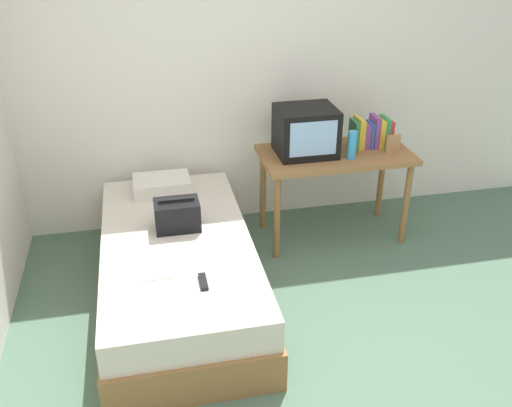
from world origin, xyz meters
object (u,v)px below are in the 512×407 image
Objects in this scene: water_bottle at (352,145)px; pillow at (162,185)px; picture_frame at (393,144)px; book_row at (371,133)px; remote_dark at (203,282)px; bed at (178,269)px; desk at (335,163)px; handbag at (177,215)px; magazine at (157,266)px; tv at (306,131)px.

water_bottle reaches higher than pillow.
book_row is at bearing 128.94° from picture_frame.
water_bottle reaches higher than remote_dark.
desk is (1.29, 0.59, 0.41)m from bed.
handbag is (-1.58, -0.51, -0.27)m from book_row.
water_bottle is at bearing -10.59° from pillow.
book_row reaches higher than pillow.
desk is 0.38m from book_row.
pillow is 1.46× the size of magazine.
water_bottle is (1.37, 0.45, 0.61)m from bed.
desk is at bearing -8.32° from tv.
magazine is 0.34m from remote_dark.
book_row reaches higher than handbag.
handbag reaches higher than pillow.
desk is at bearing 31.78° from magazine.
remote_dark is (-1.61, -1.03, -0.32)m from picture_frame.
picture_frame is 0.46× the size of handbag.
magazine is at bearing -95.51° from pillow.
magazine is at bearing -110.63° from handbag.
book_row is 1.67m from pillow.
water_bottle is 0.71× the size of handbag.
picture_frame reaches higher than desk.
picture_frame is at bearing 16.27° from bed.
desk is 0.36m from tv.
water_bottle is 0.67× the size of book_row.
tv is 1.38× the size of book_row.
desk is 4.00× the size of magazine.
remote_dark reaches higher than bed.
book_row is at bearing -2.34° from pillow.
picture_frame is 0.33× the size of pillow.
bed is 1.40m from tv.
remote_dark is at bearing -141.90° from water_bottle.
book_row reaches higher than magazine.
bed is 9.33× the size of water_bottle.
book_row is 1.10× the size of magazine.
desk reaches higher than pillow.
picture_frame is 1.75m from handbag.
tv is at bearing 30.44° from bed.
pillow is (-0.04, 0.72, 0.30)m from bed.
magazine is (-1.74, -0.95, -0.37)m from book_row.
remote_dark is at bearing -147.30° from picture_frame.
bed is 6.67× the size of handbag.
bed is at bearing -149.56° from tv.
pillow is (-1.41, 0.26, -0.31)m from water_bottle.
magazine is (-0.10, -1.02, -0.05)m from pillow.
bed is at bearing 101.69° from remote_dark.
tv is 2.05× the size of water_bottle.
desk is 0.46m from picture_frame.
water_bottle is at bearing 26.64° from magazine.
water_bottle is 0.31m from book_row.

